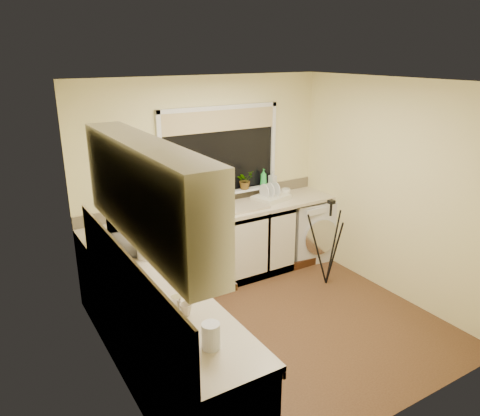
% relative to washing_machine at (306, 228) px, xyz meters
% --- Properties ---
extents(floor, '(3.20, 3.20, 0.00)m').
position_rel_washing_machine_xyz_m(floor, '(-1.36, -1.18, -0.42)').
color(floor, brown).
rests_on(floor, ground).
extents(ceiling, '(3.20, 3.20, 0.00)m').
position_rel_washing_machine_xyz_m(ceiling, '(-1.36, -1.18, 2.03)').
color(ceiling, white).
rests_on(ceiling, ground).
extents(wall_back, '(3.20, 0.00, 3.20)m').
position_rel_washing_machine_xyz_m(wall_back, '(-1.36, 0.32, 0.81)').
color(wall_back, '#F3E7A2').
rests_on(wall_back, ground).
extents(wall_front, '(3.20, 0.00, 3.20)m').
position_rel_washing_machine_xyz_m(wall_front, '(-1.36, -2.68, 0.81)').
color(wall_front, '#F3E7A2').
rests_on(wall_front, ground).
extents(wall_left, '(0.00, 3.00, 3.00)m').
position_rel_washing_machine_xyz_m(wall_left, '(-2.96, -1.18, 0.81)').
color(wall_left, '#F3E7A2').
rests_on(wall_left, ground).
extents(wall_right, '(0.00, 3.00, 3.00)m').
position_rel_washing_machine_xyz_m(wall_right, '(0.24, -1.18, 0.81)').
color(wall_right, '#F3E7A2').
rests_on(wall_right, ground).
extents(base_cabinet_back, '(2.55, 0.60, 0.86)m').
position_rel_washing_machine_xyz_m(base_cabinet_back, '(-1.69, 0.02, 0.01)').
color(base_cabinet_back, silver).
rests_on(base_cabinet_back, floor).
extents(base_cabinet_left, '(0.54, 2.40, 0.86)m').
position_rel_washing_machine_xyz_m(base_cabinet_left, '(-2.66, -1.48, 0.01)').
color(base_cabinet_left, silver).
rests_on(base_cabinet_left, floor).
extents(worktop_back, '(3.20, 0.60, 0.04)m').
position_rel_washing_machine_xyz_m(worktop_back, '(-1.36, 0.02, 0.46)').
color(worktop_back, beige).
rests_on(worktop_back, base_cabinet_back).
extents(worktop_left, '(0.60, 2.40, 0.04)m').
position_rel_washing_machine_xyz_m(worktop_left, '(-2.66, -1.48, 0.46)').
color(worktop_left, beige).
rests_on(worktop_left, base_cabinet_left).
extents(upper_cabinet, '(0.28, 1.90, 0.70)m').
position_rel_washing_machine_xyz_m(upper_cabinet, '(-2.80, -1.63, 1.38)').
color(upper_cabinet, silver).
rests_on(upper_cabinet, wall_left).
extents(splashback_left, '(0.02, 2.40, 0.45)m').
position_rel_washing_machine_xyz_m(splashback_left, '(-2.95, -1.48, 0.71)').
color(splashback_left, beige).
rests_on(splashback_left, wall_left).
extents(splashback_back, '(3.20, 0.02, 0.14)m').
position_rel_washing_machine_xyz_m(splashback_back, '(-1.36, 0.31, 0.55)').
color(splashback_back, beige).
rests_on(splashback_back, wall_back).
extents(window_glass, '(1.50, 0.02, 1.00)m').
position_rel_washing_machine_xyz_m(window_glass, '(-1.16, 0.30, 1.13)').
color(window_glass, black).
rests_on(window_glass, wall_back).
extents(window_blind, '(1.50, 0.02, 0.25)m').
position_rel_washing_machine_xyz_m(window_blind, '(-1.16, 0.28, 1.51)').
color(window_blind, tan).
rests_on(window_blind, wall_back).
extents(windowsill, '(1.60, 0.14, 0.03)m').
position_rel_washing_machine_xyz_m(windowsill, '(-1.16, 0.25, 0.62)').
color(windowsill, white).
rests_on(windowsill, wall_back).
extents(sink, '(0.82, 0.46, 0.03)m').
position_rel_washing_machine_xyz_m(sink, '(-1.16, 0.02, 0.50)').
color(sink, tan).
rests_on(sink, worktop_back).
extents(faucet, '(0.03, 0.03, 0.24)m').
position_rel_washing_machine_xyz_m(faucet, '(-1.16, 0.20, 0.60)').
color(faucet, silver).
rests_on(faucet, worktop_back).
extents(washing_machine, '(0.66, 0.64, 0.83)m').
position_rel_washing_machine_xyz_m(washing_machine, '(0.00, 0.00, 0.00)').
color(washing_machine, silver).
rests_on(washing_machine, floor).
extents(laptop, '(0.38, 0.34, 0.26)m').
position_rel_washing_machine_xyz_m(laptop, '(-2.08, -0.00, 0.55)').
color(laptop, '#929299').
rests_on(laptop, worktop_back).
extents(kettle, '(0.17, 0.17, 0.22)m').
position_rel_washing_machine_xyz_m(kettle, '(-2.54, -0.77, 0.60)').
color(kettle, white).
rests_on(kettle, worktop_left).
extents(dish_rack, '(0.51, 0.43, 0.07)m').
position_rel_washing_machine_xyz_m(dish_rack, '(-0.56, 0.05, 0.52)').
color(dish_rack, silver).
rests_on(dish_rack, worktop_back).
extents(tripod, '(0.67, 0.67, 1.07)m').
position_rel_washing_machine_xyz_m(tripod, '(-0.27, -0.75, 0.12)').
color(tripod, black).
rests_on(tripod, floor).
extents(glass_jug, '(0.12, 0.12, 0.18)m').
position_rel_washing_machine_xyz_m(glass_jug, '(-2.67, -2.28, 0.57)').
color(glass_jug, silver).
rests_on(glass_jug, worktop_left).
extents(steel_jar, '(0.08, 0.08, 0.11)m').
position_rel_washing_machine_xyz_m(steel_jar, '(-2.67, -1.75, 0.54)').
color(steel_jar, white).
rests_on(steel_jar, worktop_left).
extents(microwave, '(0.45, 0.56, 0.27)m').
position_rel_washing_machine_xyz_m(microwave, '(-2.63, -0.48, 0.62)').
color(microwave, silver).
rests_on(microwave, worktop_left).
extents(plant_a, '(0.16, 0.13, 0.26)m').
position_rel_washing_machine_xyz_m(plant_a, '(-1.71, 0.23, 0.76)').
color(plant_a, '#999999').
rests_on(plant_a, windowsill).
extents(plant_b, '(0.18, 0.16, 0.26)m').
position_rel_washing_machine_xyz_m(plant_b, '(-1.47, 0.25, 0.76)').
color(plant_b, '#999999').
rests_on(plant_b, windowsill).
extents(plant_c, '(0.17, 0.17, 0.23)m').
position_rel_washing_machine_xyz_m(plant_c, '(-1.11, 0.25, 0.75)').
color(plant_c, '#999999').
rests_on(plant_c, windowsill).
extents(plant_d, '(0.25, 0.23, 0.24)m').
position_rel_washing_machine_xyz_m(plant_d, '(-0.85, 0.23, 0.75)').
color(plant_d, '#999999').
rests_on(plant_d, windowsill).
extents(soap_bottle_green, '(0.10, 0.10, 0.22)m').
position_rel_washing_machine_xyz_m(soap_bottle_green, '(-0.57, 0.22, 0.75)').
color(soap_bottle_green, green).
rests_on(soap_bottle_green, windowsill).
extents(soap_bottle_clear, '(0.09, 0.10, 0.18)m').
position_rel_washing_machine_xyz_m(soap_bottle_clear, '(-0.43, 0.21, 0.72)').
color(soap_bottle_clear, '#999999').
rests_on(soap_bottle_clear, windowsill).
extents(cup_back, '(0.13, 0.13, 0.10)m').
position_rel_washing_machine_xyz_m(cup_back, '(-0.30, 0.10, 0.53)').
color(cup_back, white).
rests_on(cup_back, worktop_back).
extents(cup_left, '(0.11, 0.11, 0.09)m').
position_rel_washing_machine_xyz_m(cup_left, '(-2.64, -1.84, 0.53)').
color(cup_left, beige).
rests_on(cup_left, worktop_left).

